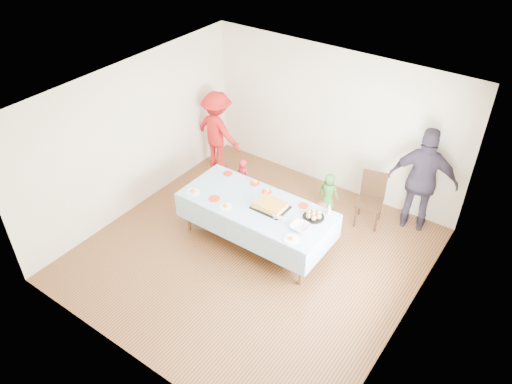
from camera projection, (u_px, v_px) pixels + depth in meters
ground at (253, 254)px, 8.13m from camera, size 5.00×5.00×0.00m
room_walls at (255, 163)px, 7.07m from camera, size 5.04×5.04×2.72m
party_table at (256, 207)px, 7.96m from camera, size 2.50×1.10×0.78m
birthday_cake at (271, 206)px, 7.82m from camera, size 0.54×0.42×0.10m
rolls_tray at (314, 215)px, 7.62m from camera, size 0.34×0.34×0.10m
punch_bowl at (300, 227)px, 7.41m from camera, size 0.29×0.29×0.07m
party_hat at (329, 209)px, 7.68m from camera, size 0.11×0.11×0.19m
fork_pile at (280, 218)px, 7.58m from camera, size 0.24×0.18×0.07m
plate_red_far_a at (228, 174)px, 8.62m from camera, size 0.17×0.17×0.01m
plate_red_far_b at (255, 183)px, 8.38m from camera, size 0.17×0.17×0.01m
plate_red_far_c at (267, 192)px, 8.18m from camera, size 0.17×0.17×0.01m
plate_red_far_d at (303, 206)px, 7.88m from camera, size 0.17×0.17×0.01m
plate_red_near at (214, 199)px, 8.03m from camera, size 0.18×0.18×0.01m
plate_white_left at (193, 192)px, 8.17m from camera, size 0.23×0.23×0.01m
plate_white_mid at (226, 207)px, 7.85m from camera, size 0.21×0.21×0.01m
plate_white_right at (291, 239)px, 7.23m from camera, size 0.23×0.23×0.01m
dining_chair at (371, 196)px, 8.51m from camera, size 0.50×0.50×0.97m
toddler_left at (244, 179)px, 9.15m from camera, size 0.33×0.25×0.82m
toddler_mid at (328, 193)px, 8.87m from camera, size 0.39×0.28×0.75m
toddler_right at (319, 222)px, 8.16m from camera, size 0.45×0.39×0.80m
adult_left at (217, 131)px, 9.79m from camera, size 1.09×0.67×1.63m
adult_right at (423, 181)px, 8.15m from camera, size 1.19×0.70×1.90m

